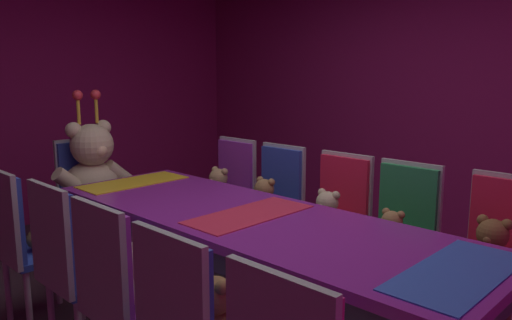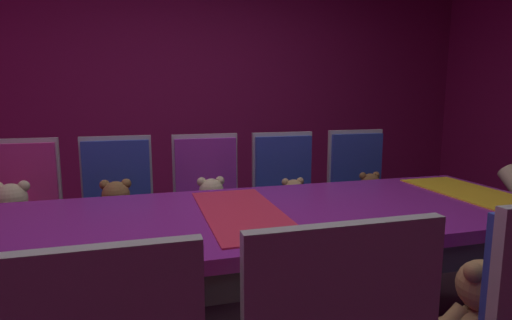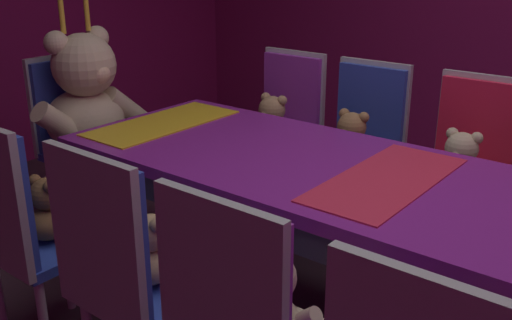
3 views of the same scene
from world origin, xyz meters
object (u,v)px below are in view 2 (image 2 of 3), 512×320
Objects in this scene: teddy_left_1 at (117,211)px; teddy_right_3 at (480,314)px; banquet_table at (242,232)px; chair_left_4 at (359,187)px; teddy_left_0 at (12,217)px; teddy_left_2 at (212,206)px; teddy_left_4 at (370,195)px; teddy_left_3 at (294,202)px; chair_left_2 at (208,198)px; chair_left_3 at (286,193)px; chair_left_1 at (118,203)px; chair_left_0 at (20,210)px.

teddy_left_1 is 1.01× the size of teddy_right_3.
banquet_table is 1.37m from chair_left_4.
teddy_left_0 is 1.11× the size of teddy_left_2.
chair_left_4 is 0.14m from teddy_left_4.
teddy_left_3 is 0.28× the size of chair_left_4.
banquet_table is 0.89m from teddy_right_3.
chair_left_2 is 1.07m from teddy_left_4.
teddy_left_1 is 0.33× the size of chair_left_2.
chair_left_2 is 1.65m from teddy_right_3.
chair_left_2 reaches higher than teddy_left_0.
teddy_left_3 is at bearing 89.44° from teddy_left_0.
chair_left_4 is (-0.15, 1.59, 0.01)m from teddy_left_1.
chair_left_2 is at bearing 97.40° from teddy_left_0.
teddy_right_3 is at bearing 1.79° from teddy_left_3.
banquet_table is 9.02× the size of teddy_left_2.
chair_left_2 is 0.14m from teddy_left_2.
chair_left_2 and chair_left_3 have the same top height.
chair_left_1 is at bearing 106.65° from teddy_left_0.
chair_left_2 is 0.53m from teddy_left_3.
chair_left_0 is 2.11m from chair_left_4.
teddy_left_2 is at bearing 72.97° from chair_left_1.
chair_left_1 is 3.08× the size of teddy_right_3.
chair_left_4 is at bearing 107.24° from teddy_left_3.
teddy_left_3 is 1.40m from teddy_right_3.
banquet_table is 2.83× the size of chair_left_4.
banquet_table is 2.83× the size of chair_left_0.
teddy_left_1 is at bearing -76.51° from chair_left_2.
teddy_left_0 is at bearing -90.48° from teddy_left_2.
chair_left_2 reaches higher than teddy_right_3.
chair_left_1 is at bearing -107.03° from teddy_left_2.
teddy_left_0 is 1.05m from chair_left_2.
teddy_left_0 is 1.25× the size of teddy_left_3.
teddy_right_3 is (1.41, 0.55, 0.00)m from teddy_left_2.
teddy_left_1 is at bearing -0.00° from chair_left_1.
chair_left_0 is at bearing -105.04° from teddy_left_1.
teddy_left_1 is 1.05m from chair_left_3.
chair_left_4 is at bearing 94.25° from teddy_left_0.
teddy_left_0 is 0.35× the size of chair_left_1.
teddy_left_4 is at bearing 91.24° from teddy_left_2.
teddy_left_2 is 0.97× the size of teddy_right_3.
chair_left_0 is at bearing -93.59° from teddy_left_4.
chair_left_1 is 1.05m from teddy_left_3.
teddy_left_4 is at bearing 83.50° from chair_left_2.
chair_left_0 and chair_left_3 have the same top height.
teddy_left_1 is 1.17× the size of teddy_left_3.
banquet_table is 1.03m from chair_left_1.
chair_left_4 reaches higher than teddy_left_4.
chair_left_0 is 1.05m from teddy_left_2.
chair_left_0 is at bearing 180.00° from teddy_left_0.
teddy_left_2 is at bearing 88.14° from teddy_left_1.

